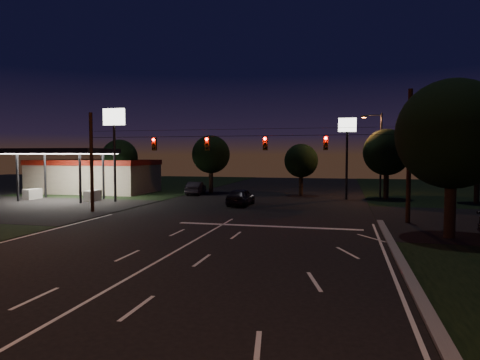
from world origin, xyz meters
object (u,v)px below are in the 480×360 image
(car_oncoming_a, at_px, (241,197))
(car_oncoming_b, at_px, (196,188))
(utility_pole_right, at_px, (408,223))
(tree_right_near, at_px, (452,136))

(car_oncoming_a, bearing_deg, car_oncoming_b, -48.86)
(utility_pole_right, distance_m, car_oncoming_a, 15.18)
(utility_pole_right, distance_m, tree_right_near, 7.61)
(car_oncoming_a, bearing_deg, utility_pole_right, 153.39)
(car_oncoming_a, bearing_deg, tree_right_near, 142.70)
(tree_right_near, bearing_deg, car_oncoming_a, 141.22)
(tree_right_near, relative_size, car_oncoming_a, 1.90)
(car_oncoming_a, xyz_separation_m, car_oncoming_b, (-7.63, 9.20, -0.05))
(tree_right_near, height_order, car_oncoming_a, tree_right_near)
(utility_pole_right, bearing_deg, car_oncoming_b, 142.11)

